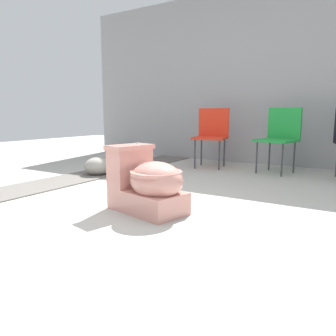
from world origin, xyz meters
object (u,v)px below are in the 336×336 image
at_px(boulder_near, 98,166).
at_px(boulder_far, 145,158).
at_px(toilet, 148,184).
at_px(folding_chair_middle, 280,133).
at_px(folding_chair_left, 212,131).

bearing_deg(boulder_near, boulder_far, 88.56).
height_order(toilet, folding_chair_middle, folding_chair_middle).
bearing_deg(toilet, boulder_far, 139.76).
distance_m(folding_chair_middle, boulder_far, 1.92).
bearing_deg(folding_chair_middle, boulder_far, -64.13).
xyz_separation_m(toilet, boulder_near, (-1.42, 0.93, -0.11)).
height_order(folding_chair_middle, boulder_far, folding_chair_middle).
distance_m(toilet, boulder_near, 1.70).
relative_size(folding_chair_middle, boulder_far, 2.77).
xyz_separation_m(folding_chair_left, boulder_near, (-0.91, -1.37, -0.40)).
bearing_deg(folding_chair_middle, folding_chair_left, -76.04).
relative_size(toilet, folding_chair_left, 0.84).
bearing_deg(boulder_near, folding_chair_middle, 37.09).
bearing_deg(toilet, folding_chair_middle, 92.77).
relative_size(toilet, folding_chair_middle, 0.84).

